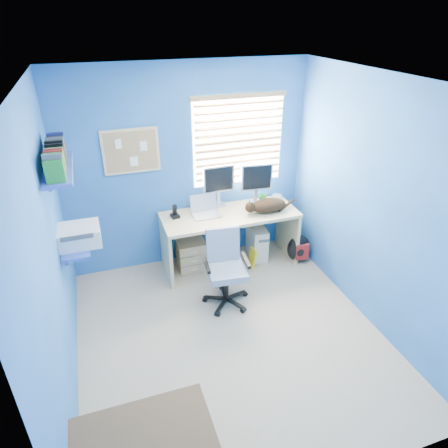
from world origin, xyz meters
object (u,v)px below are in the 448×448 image
object	(u,v)px
tower_pc	(257,241)
desk	(230,239)
laptop	(206,207)
cat	(268,205)
office_chair	(226,277)

from	to	relation	value
tower_pc	desk	bearing A→B (deg)	-165.16
laptop	cat	world-z (taller)	laptop
cat	office_chair	world-z (taller)	cat
laptop	office_chair	world-z (taller)	laptop
laptop	cat	distance (m)	0.78
laptop	tower_pc	bearing A→B (deg)	1.59
tower_pc	office_chair	world-z (taller)	office_chair
desk	office_chair	world-z (taller)	office_chair
tower_pc	laptop	bearing A→B (deg)	-171.85
cat	desk	bearing A→B (deg)	167.87
laptop	office_chair	size ratio (longest dim) A/B	0.38
laptop	office_chair	distance (m)	0.91
laptop	office_chair	xyz separation A→B (m)	(-0.00, -0.74, -0.53)
office_chair	tower_pc	bearing A→B (deg)	47.33
cat	office_chair	distance (m)	1.10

